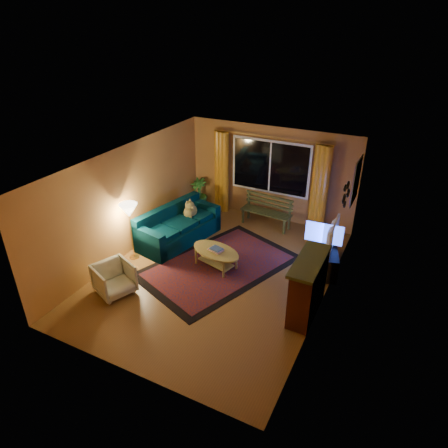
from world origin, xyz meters
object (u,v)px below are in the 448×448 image
at_px(floor_lamp, 131,232).
at_px(tv_console, 326,257).
at_px(sofa, 179,225).
at_px(bench, 266,219).
at_px(armchair, 114,278).
at_px(coffee_table, 216,259).

distance_m(floor_lamp, tv_console, 4.31).
distance_m(sofa, tv_console, 3.51).
relative_size(bench, armchair, 1.88).
bearing_deg(floor_lamp, armchair, -68.27).
relative_size(sofa, coffee_table, 1.80).
bearing_deg(tv_console, floor_lamp, -175.48).
bearing_deg(floor_lamp, coffee_table, 14.94).
bearing_deg(bench, armchair, -107.05).
relative_size(sofa, armchair, 3.00).
xyz_separation_m(floor_lamp, tv_console, (4.00, 1.56, -0.40)).
xyz_separation_m(sofa, tv_console, (3.48, 0.45, -0.16)).
distance_m(bench, tv_console, 2.23).
bearing_deg(sofa, coffee_table, -13.09).
height_order(sofa, coffee_table, sofa).
xyz_separation_m(armchair, tv_console, (3.52, 2.77, -0.09)).
relative_size(bench, coffee_table, 1.13).
bearing_deg(armchair, tv_console, -29.05).
xyz_separation_m(sofa, floor_lamp, (-0.52, -1.11, 0.24)).
height_order(floor_lamp, coffee_table, floor_lamp).
relative_size(armchair, floor_lamp, 0.53).
bearing_deg(sofa, floor_lamp, -103.27).
distance_m(sofa, floor_lamp, 1.25).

